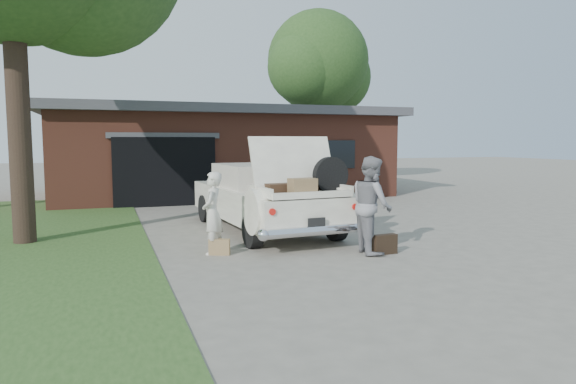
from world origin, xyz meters
name	(u,v)px	position (x,y,z in m)	size (l,w,h in m)	color
ground	(299,254)	(0.00, 0.00, 0.00)	(90.00, 90.00, 0.00)	gray
house	(219,151)	(0.98, 11.47, 1.67)	(12.80, 7.80, 3.30)	brown
tree_right	(319,67)	(6.92, 15.24, 5.75)	(5.73, 4.99, 8.51)	#38281E
sedan	(265,197)	(0.16, 2.64, 0.79)	(2.46, 5.52, 2.17)	white
woman_left	(212,213)	(-1.47, 0.61, 0.76)	(0.55, 0.36, 1.52)	beige
woman_right	(372,205)	(1.32, -0.31, 0.90)	(0.88, 0.68, 1.81)	gray
suitcase_left	(219,247)	(-1.39, 0.46, 0.15)	(0.38, 0.12, 0.30)	#99794E
suitcase_right	(385,244)	(1.50, -0.50, 0.18)	(0.47, 0.15, 0.37)	black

